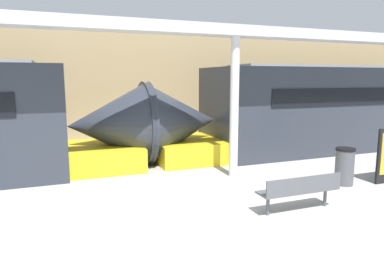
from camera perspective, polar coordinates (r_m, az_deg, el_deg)
name	(u,v)px	position (r m, az deg, el deg)	size (l,w,h in m)	color
ground_plane	(279,238)	(6.36, 14.35, -16.82)	(60.00, 60.00, 0.00)	#B2AFA8
station_wall	(145,84)	(15.11, -7.82, 7.92)	(56.00, 0.20, 5.00)	tan
train_left	(379,107)	(16.41, 28.73, 3.59)	(20.00, 2.93, 3.20)	#2D333D
bench_near	(300,189)	(7.43, 17.60, -9.10)	(1.79, 0.45, 0.78)	#4C4F54
trash_bin	(344,166)	(9.68, 24.07, -5.32)	(0.48, 0.48, 0.96)	#4C4F54
support_column_near	(234,108)	(9.45, 7.06, 3.84)	(0.24, 0.24, 3.82)	silver
canopy_beam	(236,31)	(9.50, 7.30, 16.25)	(28.00, 0.60, 0.28)	#B7B7BC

